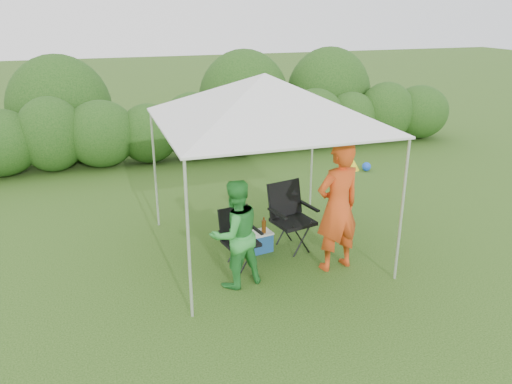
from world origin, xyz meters
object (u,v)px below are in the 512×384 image
object	(u,v)px
woman	(235,234)
chair_left	(238,234)
canopy	(265,98)
cooler	(259,241)
chair_right	(290,212)
man	(338,207)

from	to	relation	value
woman	chair_left	bearing A→B (deg)	-124.12
canopy	cooler	size ratio (longest dim) A/B	7.15
chair_right	woman	size ratio (longest dim) A/B	0.69
chair_left	man	xyz separation A→B (m)	(1.35, -0.56, 0.48)
chair_right	cooler	bearing A→B (deg)	168.96
canopy	woman	world-z (taller)	canopy
canopy	woman	bearing A→B (deg)	-129.35
canopy	chair_right	size ratio (longest dim) A/B	2.87
canopy	chair_right	xyz separation A→B (m)	(0.43, -0.03, -1.85)
chair_right	chair_left	xyz separation A→B (m)	(-0.97, -0.32, -0.11)
man	cooler	size ratio (longest dim) A/B	4.55
chair_right	chair_left	size ratio (longest dim) A/B	1.21
woman	cooler	world-z (taller)	woman
chair_left	canopy	bearing A→B (deg)	23.33
chair_right	cooler	size ratio (longest dim) A/B	2.49
chair_right	man	xyz separation A→B (m)	(0.39, -0.88, 0.37)
man	woman	xyz separation A→B (m)	(-1.56, 0.00, -0.20)
chair_left	woman	xyz separation A→B (m)	(-0.21, -0.55, 0.28)
woman	man	bearing A→B (deg)	166.08
canopy	chair_left	size ratio (longest dim) A/B	3.47
man	woman	bearing A→B (deg)	-9.75
canopy	man	xyz separation A→B (m)	(0.82, -0.91, -1.48)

